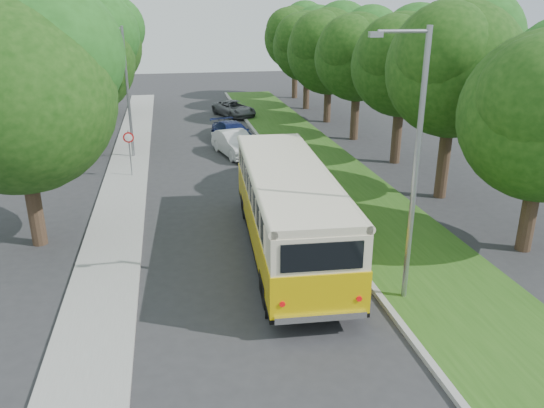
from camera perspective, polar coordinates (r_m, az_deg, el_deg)
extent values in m
plane|color=#2B2B2E|center=(17.96, -2.15, -7.57)|extent=(120.00, 120.00, 0.00)
cube|color=gray|center=(23.10, 4.71, -0.87)|extent=(0.20, 70.00, 0.15)
cube|color=#265015|center=(23.83, 10.16, -0.49)|extent=(4.50, 70.00, 0.13)
cube|color=gray|center=(22.44, -16.43, -2.37)|extent=(2.20, 70.00, 0.12)
cylinder|color=#332319|center=(21.20, 26.00, -0.32)|extent=(0.56, 0.56, 3.35)
sphere|color=#143B0D|center=(19.18, 27.00, 10.02)|extent=(4.09, 4.09, 4.09)
cylinder|color=#332319|center=(25.75, 18.05, 5.22)|extent=(0.56, 0.56, 4.26)
sphere|color=#143B0D|center=(25.10, 19.01, 13.56)|extent=(5.98, 5.98, 5.98)
sphere|color=#143B0D|center=(26.05, 20.74, 16.23)|extent=(4.49, 4.49, 4.49)
sphere|color=#143B0D|center=(23.95, 18.18, 15.18)|extent=(4.19, 4.19, 4.19)
cylinder|color=#332319|center=(31.13, 13.32, 7.88)|extent=(0.56, 0.56, 3.95)
sphere|color=#143B0D|center=(30.60, 13.86, 14.31)|extent=(5.61, 5.61, 5.61)
sphere|color=#143B0D|center=(31.44, 15.30, 16.39)|extent=(4.21, 4.21, 4.21)
sphere|color=#143B0D|center=(29.56, 13.02, 15.55)|extent=(3.92, 3.92, 3.92)
cylinder|color=#332319|center=(36.45, 8.92, 9.86)|extent=(0.56, 0.56, 3.86)
sphere|color=#143B0D|center=(36.00, 9.23, 15.32)|extent=(5.64, 5.64, 5.64)
sphere|color=#143B0D|center=(36.79, 10.53, 17.11)|extent=(4.23, 4.23, 4.23)
sphere|color=#143B0D|center=(35.00, 8.35, 16.39)|extent=(3.95, 3.95, 3.95)
cylinder|color=#332319|center=(42.05, 6.00, 11.17)|extent=(0.56, 0.56, 3.58)
sphere|color=#143B0D|center=(41.64, 6.18, 15.98)|extent=(6.36, 6.36, 6.36)
sphere|color=#143B0D|center=(42.51, 7.49, 17.74)|extent=(4.77, 4.77, 4.77)
sphere|color=#143B0D|center=(40.56, 5.22, 17.03)|extent=(4.45, 4.45, 4.45)
cylinder|color=#332319|center=(47.72, 3.72, 12.39)|extent=(0.56, 0.56, 3.68)
sphere|color=#143B0D|center=(47.36, 3.82, 16.54)|extent=(5.91, 5.91, 5.91)
sphere|color=#143B0D|center=(48.14, 4.92, 17.99)|extent=(4.43, 4.43, 4.43)
sphere|color=#143B0D|center=(46.39, 2.97, 17.40)|extent=(4.14, 4.14, 4.14)
cylinder|color=#332319|center=(53.56, 2.46, 13.47)|extent=(0.56, 0.56, 4.05)
sphere|color=#143B0D|center=(53.24, 2.53, 17.39)|extent=(5.97, 5.97, 5.97)
sphere|color=#143B0D|center=(54.03, 3.53, 18.68)|extent=(4.48, 4.48, 4.48)
sphere|color=#143B0D|center=(52.28, 1.74, 18.16)|extent=(4.18, 4.18, 4.18)
cylinder|color=#332319|center=(21.38, -24.31, 0.58)|extent=(0.56, 0.56, 3.68)
sphere|color=#143B0D|center=(20.54, -25.82, 10.37)|extent=(6.80, 6.80, 6.80)
sphere|color=#143B0D|center=(20.80, -22.70, 14.72)|extent=(5.10, 5.10, 5.10)
cylinder|color=#332319|center=(34.70, -19.57, 8.27)|extent=(0.56, 0.56, 3.68)
sphere|color=#143B0D|center=(34.20, -20.32, 14.34)|extent=(6.80, 6.80, 6.80)
sphere|color=#143B0D|center=(34.63, -18.41, 16.88)|extent=(5.10, 5.10, 5.10)
sphere|color=#143B0D|center=(33.47, -22.49, 15.44)|extent=(4.76, 4.76, 4.76)
cylinder|color=#332319|center=(46.44, -17.66, 11.28)|extent=(0.56, 0.56, 3.68)
sphere|color=#143B0D|center=(46.07, -18.17, 15.82)|extent=(6.80, 6.80, 6.80)
sphere|color=#143B0D|center=(46.56, -16.75, 17.69)|extent=(5.10, 5.10, 5.10)
sphere|color=#143B0D|center=(45.30, -19.74, 16.68)|extent=(4.76, 4.76, 4.76)
cylinder|color=gray|center=(15.44, 15.16, 3.04)|extent=(0.16, 0.16, 8.00)
cylinder|color=gray|center=(14.51, 14.00, 17.58)|extent=(1.40, 0.10, 0.10)
cube|color=gray|center=(14.22, 11.10, 17.46)|extent=(0.35, 0.16, 0.14)
cylinder|color=gray|center=(32.11, -15.23, 11.31)|extent=(0.16, 0.16, 7.50)
cylinder|color=gray|center=(31.84, -17.16, 17.59)|extent=(1.40, 0.10, 0.10)
cube|color=gray|center=(31.92, -18.55, 17.33)|extent=(0.35, 0.16, 0.14)
cylinder|color=gray|center=(28.68, -15.02, 5.19)|extent=(0.06, 0.06, 2.50)
cone|color=red|center=(28.43, -15.19, 6.92)|extent=(0.56, 0.02, 0.56)
cone|color=white|center=(28.41, -15.19, 6.91)|extent=(0.40, 0.02, 0.40)
imported|color=#B4B4B9|center=(26.55, 1.10, 3.56)|extent=(1.87, 4.41, 1.49)
imported|color=silver|center=(32.20, -4.00, 6.51)|extent=(2.57, 4.72, 1.48)
imported|color=navy|center=(35.27, -4.20, 7.63)|extent=(2.98, 5.00, 1.36)
imported|color=#515458|center=(44.38, -4.10, 10.19)|extent=(3.64, 4.99, 1.26)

